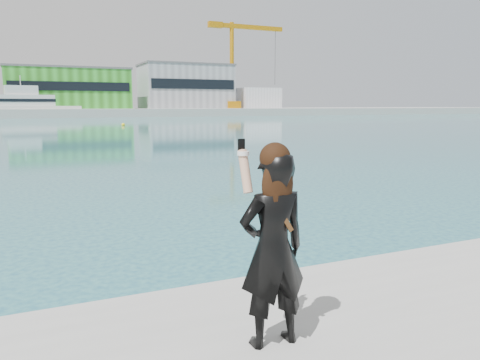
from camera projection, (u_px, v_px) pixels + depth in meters
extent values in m
cube|color=#9E9E99|center=(37.00, 112.00, 121.87)|extent=(320.00, 40.00, 2.00)
cube|color=#2F8220|center=(69.00, 89.00, 122.34)|extent=(30.00, 16.00, 10.00)
cube|color=black|center=(71.00, 86.00, 114.96)|extent=(28.50, 0.20, 2.20)
cube|color=#59595B|center=(67.00, 69.00, 121.51)|extent=(30.60, 16.32, 0.50)
cube|color=gray|center=(186.00, 87.00, 135.09)|extent=(25.00, 15.00, 12.00)
cube|color=black|center=(194.00, 84.00, 128.15)|extent=(23.75, 0.20, 2.64)
cube|color=#59595B|center=(185.00, 65.00, 134.10)|extent=(25.50, 15.30, 0.50)
cube|color=silver|center=(257.00, 98.00, 142.64)|extent=(12.00, 10.00, 6.00)
cube|color=orange|center=(232.00, 105.00, 135.32)|extent=(4.00, 4.00, 2.00)
cylinder|color=orange|center=(232.00, 62.00, 133.42)|extent=(1.20, 1.20, 22.00)
cube|color=orange|center=(251.00, 27.00, 134.25)|extent=(20.00, 1.20, 1.20)
cube|color=orange|center=(215.00, 25.00, 129.81)|extent=(4.00, 1.60, 1.60)
cylinder|color=black|center=(275.00, 57.00, 138.75)|extent=(0.10, 0.10, 16.00)
cylinder|color=silver|center=(128.00, 93.00, 121.84)|extent=(0.16, 0.16, 8.00)
cube|color=red|center=(130.00, 80.00, 121.54)|extent=(1.20, 0.04, 0.80)
cube|color=silver|center=(33.00, 112.00, 107.17)|extent=(20.88, 7.86, 2.72)
cube|color=silver|center=(27.00, 100.00, 106.19)|extent=(11.78, 5.96, 2.49)
cube|color=silver|center=(21.00, 90.00, 105.26)|extent=(7.17, 4.57, 2.04)
cube|color=black|center=(27.00, 100.00, 106.19)|extent=(12.01, 6.10, 0.68)
cylinder|color=silver|center=(20.00, 80.00, 104.92)|extent=(0.18, 0.18, 2.26)
sphere|color=yellow|center=(123.00, 126.00, 66.19)|extent=(0.50, 0.50, 0.50)
imported|color=black|center=(273.00, 250.00, 4.07)|extent=(0.63, 0.42, 1.73)
sphere|color=black|center=(275.00, 158.00, 3.92)|extent=(0.27, 0.27, 0.27)
ellipsoid|color=black|center=(278.00, 185.00, 3.91)|extent=(0.29, 0.15, 0.46)
cylinder|color=tan|center=(245.00, 171.00, 3.96)|extent=(0.08, 0.20, 0.38)
cylinder|color=white|center=(243.00, 153.00, 3.97)|extent=(0.10, 0.10, 0.03)
cube|color=black|center=(241.00, 146.00, 4.00)|extent=(0.06, 0.01, 0.13)
cube|color=#4C2D14|center=(281.00, 213.00, 3.95)|extent=(0.24, 0.02, 0.35)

